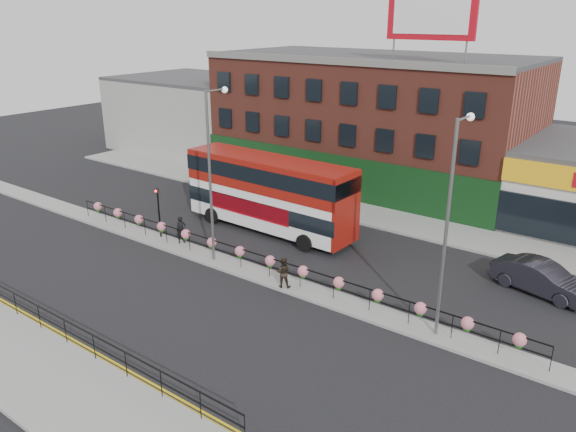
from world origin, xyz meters
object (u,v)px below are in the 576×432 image
Objects in this scene: pedestrian_b at (283,272)px; lamp_column_east at (450,211)px; pedestrian_a at (181,230)px; double_decker_bus at (269,187)px; car at (542,278)px; lamp_column_west at (212,162)px.

lamp_column_east is (8.05, 0.67, 4.79)m from pedestrian_b.
pedestrian_a is at bearing -34.24° from pedestrian_b.
pedestrian_b is at bearing -46.89° from double_decker_bus.
double_decker_bus reaches higher than pedestrian_a.
pedestrian_b is (5.71, -6.10, -2.00)m from double_decker_bus.
lamp_column_east is (16.57, -0.33, 4.77)m from pedestrian_a.
pedestrian_b is at bearing 138.32° from car.
double_decker_bus is 15.06m from lamp_column_east.
lamp_column_west is (3.28, -0.38, 4.81)m from pedestrian_a.
double_decker_bus is 6.15m from pedestrian_a.
car is 3.21× the size of pedestrian_b.
car is at bearing 69.06° from lamp_column_east.
car is 18.01m from lamp_column_west.
lamp_column_west is at bearing -85.10° from double_decker_bus.
double_decker_bus is 7.17× the size of pedestrian_a.
double_decker_bus is 1.27× the size of lamp_column_east.
lamp_column_west is (0.47, -5.48, 2.83)m from double_decker_bus.
double_decker_bus reaches higher than pedestrian_b.
double_decker_bus is 8.59m from pedestrian_b.
pedestrian_a is (-2.81, -5.10, -1.98)m from double_decker_bus.
pedestrian_a reaches higher than pedestrian_b.
pedestrian_b is 7.16m from lamp_column_west.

